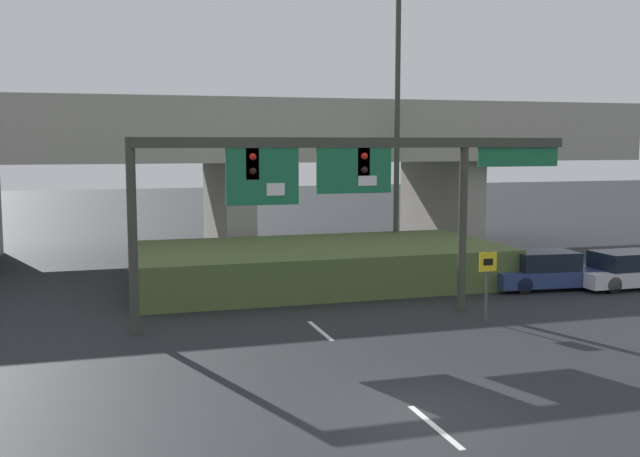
{
  "coord_description": "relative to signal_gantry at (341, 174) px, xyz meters",
  "views": [
    {
      "loc": [
        -6.29,
        -13.85,
        5.61
      ],
      "look_at": [
        0.0,
        7.18,
        3.09
      ],
      "focal_mm": 42.0,
      "sensor_mm": 36.0,
      "label": 1
    }
  ],
  "objects": [
    {
      "name": "speed_limit_sign",
      "position": [
        4.22,
        -1.77,
        -3.15
      ],
      "size": [
        0.6,
        0.11,
        2.28
      ],
      "color": "#4C4C4C",
      "rests_on": "ground"
    },
    {
      "name": "highway_light_pole_near",
      "position": [
        5.62,
        9.05,
        4.09
      ],
      "size": [
        0.7,
        0.36,
        16.7
      ],
      "color": "#383D33",
      "rests_on": "ground"
    },
    {
      "name": "lane_markings",
      "position": [
        -1.06,
        2.71,
        -4.63
      ],
      "size": [
        0.14,
        42.14,
        0.01
      ],
      "color": "silver",
      "rests_on": "ground"
    },
    {
      "name": "overpass_bridge",
      "position": [
        -1.06,
        14.86,
        0.56
      ],
      "size": [
        41.21,
        9.6,
        7.6
      ],
      "color": "#A39E93",
      "rests_on": "ground"
    },
    {
      "name": "parked_sedan_mid_right",
      "position": [
        12.4,
        1.81,
        -3.98
      ],
      "size": [
        4.66,
        1.97,
        1.41
      ],
      "rotation": [
        0.0,
        0.0,
        0.02
      ],
      "color": "silver",
      "rests_on": "ground"
    },
    {
      "name": "signal_gantry",
      "position": [
        0.0,
        0.0,
        0.0
      ],
      "size": [
        14.41,
        0.44,
        5.77
      ],
      "color": "#383D33",
      "rests_on": "ground"
    },
    {
      "name": "ground_plane",
      "position": [
        -1.06,
        -8.43,
        -4.64
      ],
      "size": [
        160.0,
        160.0,
        0.0
      ],
      "primitive_type": "plane",
      "color": "black"
    },
    {
      "name": "parked_sedan_near_right",
      "position": [
        9.2,
        2.52,
        -3.97
      ],
      "size": [
        4.67,
        2.21,
        1.45
      ],
      "rotation": [
        0.0,
        0.0,
        -0.08
      ],
      "color": "navy",
      "rests_on": "ground"
    },
    {
      "name": "grass_embankment",
      "position": [
        0.99,
        5.88,
        -3.86
      ],
      "size": [
        14.32,
        7.15,
        1.56
      ],
      "color": "#4C6033",
      "rests_on": "ground"
    }
  ]
}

